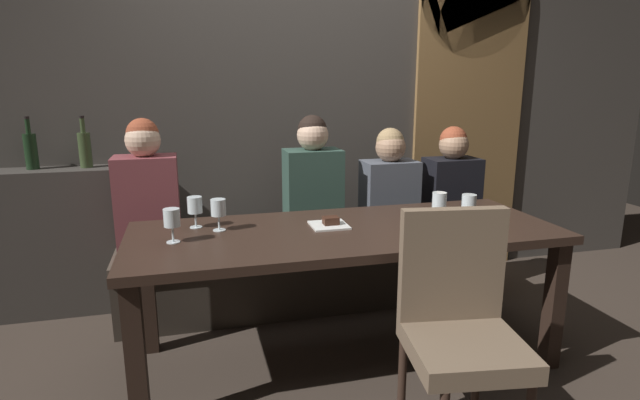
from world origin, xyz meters
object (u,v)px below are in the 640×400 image
object	(u,v)px
wine_bottle_dark_red	(31,150)
wine_glass_end_left	(195,206)
wine_bottle_pale_label	(85,149)
wine_glass_near_left	(218,208)
diner_near_end	(451,183)
banquette_bench	(314,273)
diner_bearded	(313,183)
diner_redhead	(147,193)
diner_far_end	(389,186)
wine_glass_far_left	(469,203)
wine_glass_center_back	(172,219)
dessert_plate	(330,224)
wine_glass_far_right	(439,202)
dining_table	(346,245)
chair_near_side	(459,316)

from	to	relation	value
wine_bottle_dark_red	wine_glass_end_left	bearing A→B (deg)	-41.41
wine_bottle_pale_label	wine_glass_end_left	world-z (taller)	wine_bottle_pale_label
wine_glass_near_left	diner_near_end	bearing A→B (deg)	19.45
banquette_bench	diner_bearded	bearing A→B (deg)	92.41
diner_redhead	diner_far_end	size ratio (longest dim) A/B	1.13
diner_bearded	wine_glass_far_left	world-z (taller)	diner_bearded
diner_far_end	wine_bottle_pale_label	size ratio (longest dim) A/B	2.26
wine_glass_center_back	wine_bottle_pale_label	bearing A→B (deg)	116.91
wine_bottle_dark_red	dessert_plate	bearing A→B (deg)	-31.28
banquette_bench	wine_bottle_pale_label	size ratio (longest dim) A/B	7.67
wine_bottle_pale_label	dessert_plate	bearing A→B (deg)	-36.44
diner_bearded	wine_glass_near_left	size ratio (longest dim) A/B	5.05
diner_far_end	wine_glass_near_left	distance (m)	1.30
wine_glass_far_right	dining_table	bearing A→B (deg)	179.37
dessert_plate	wine_glass_far_left	bearing A→B (deg)	-12.55
diner_far_end	wine_glass_far_right	bearing A→B (deg)	-90.55
wine_bottle_pale_label	chair_near_side	bearing A→B (deg)	-46.96
banquette_bench	dessert_plate	world-z (taller)	dessert_plate
diner_near_end	dessert_plate	xyz separation A→B (m)	(-1.06, -0.64, -0.04)
wine_bottle_pale_label	wine_glass_far_right	size ratio (longest dim) A/B	1.99
wine_bottle_dark_red	chair_near_side	bearing A→B (deg)	-42.26
chair_near_side	diner_bearded	distance (m)	1.49
dining_table	diner_near_end	distance (m)	1.23
chair_near_side	wine_bottle_pale_label	world-z (taller)	wine_bottle_pale_label
diner_near_end	wine_glass_near_left	distance (m)	1.73
dessert_plate	diner_far_end	bearing A→B (deg)	47.10
diner_bearded	diner_far_end	distance (m)	0.53
diner_bearded	diner_far_end	world-z (taller)	diner_bearded
wine_glass_far_left	wine_glass_far_right	world-z (taller)	same
diner_redhead	wine_glass_end_left	world-z (taller)	diner_redhead
wine_bottle_pale_label	dessert_plate	world-z (taller)	wine_bottle_pale_label
wine_bottle_dark_red	wine_glass_far_left	bearing A→B (deg)	-26.13
diner_far_end	wine_glass_center_back	xyz separation A→B (m)	(-1.39, -0.72, 0.06)
wine_bottle_pale_label	wine_glass_far_left	distance (m)	2.35
diner_bearded	wine_glass_near_left	bearing A→B (deg)	-137.51
wine_glass_far_left	wine_glass_far_right	bearing A→B (deg)	145.29
wine_glass_near_left	wine_bottle_dark_red	bearing A→B (deg)	139.07
banquette_bench	wine_glass_far_right	distance (m)	1.08
wine_glass_far_left	wine_glass_end_left	distance (m)	1.43
wine_glass_near_left	diner_bearded	bearing A→B (deg)	42.49
dining_table	diner_near_end	world-z (taller)	diner_near_end
wine_glass_end_left	dessert_plate	world-z (taller)	wine_glass_end_left
diner_far_end	wine_bottle_dark_red	xyz separation A→B (m)	(-2.24, 0.35, 0.27)
diner_bearded	wine_glass_end_left	size ratio (longest dim) A/B	5.05
wine_glass_far_left	dessert_plate	size ratio (longest dim) A/B	0.86
chair_near_side	wine_glass_center_back	world-z (taller)	chair_near_side
diner_bearded	diner_redhead	bearing A→B (deg)	-177.83
wine_bottle_dark_red	wine_glass_near_left	xyz separation A→B (m)	(1.07, -0.93, -0.21)
wine_bottle_pale_label	dessert_plate	size ratio (longest dim) A/B	1.72
banquette_bench	diner_redhead	distance (m)	1.19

